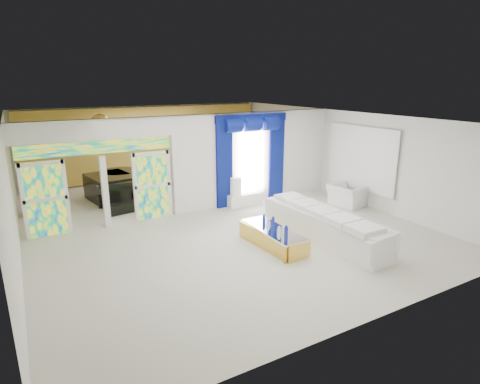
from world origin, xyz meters
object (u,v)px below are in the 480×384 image
coffee_table (273,238)px  armchair (347,195)px  console_table (244,199)px  white_sofa (323,227)px  grand_piano (111,188)px

coffee_table → armchair: 4.30m
console_table → white_sofa: bearing=-85.6°
console_table → coffee_table: bearing=-108.1°
coffee_table → grand_piano: (-2.59, 6.06, 0.21)m
coffee_table → grand_piano: grand_piano is taller
console_table → armchair: bearing=-30.3°
console_table → grand_piano: (-3.67, 2.78, 0.24)m
grand_piano → coffee_table: bearing=-76.7°
coffee_table → console_table: 3.45m
console_table → grand_piano: grand_piano is taller
console_table → armchair: (2.92, -1.71, 0.16)m
white_sofa → coffee_table: size_ratio=1.93×
armchair → grand_piano: bearing=47.7°
console_table → grand_piano: bearing=142.8°
white_sofa → grand_piano: grand_piano is taller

